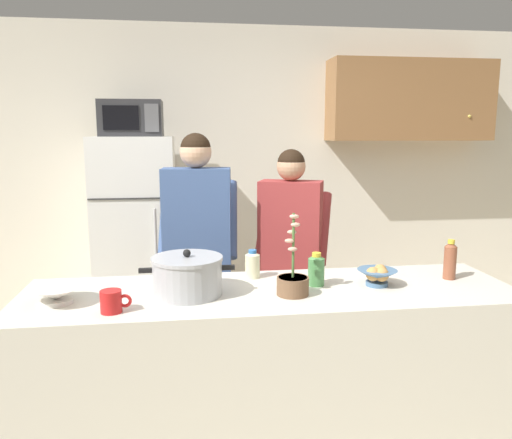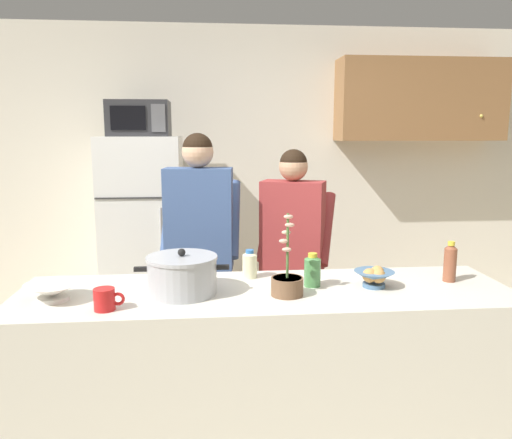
{
  "view_description": "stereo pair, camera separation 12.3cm",
  "coord_description": "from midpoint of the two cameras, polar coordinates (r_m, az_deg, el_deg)",
  "views": [
    {
      "loc": [
        -0.39,
        -2.28,
        1.66
      ],
      "look_at": [
        0.0,
        0.55,
        1.17
      ],
      "focal_mm": 34.99,
      "sensor_mm": 36.0,
      "label": 1
    },
    {
      "loc": [
        -0.26,
        -2.29,
        1.66
      ],
      "look_at": [
        0.0,
        0.55,
        1.17
      ],
      "focal_mm": 34.99,
      "sensor_mm": 36.0,
      "label": 2
    }
  ],
  "objects": [
    {
      "name": "bottle_near_edge",
      "position": [
        2.74,
        22.52,
        -4.51
      ],
      "size": [
        0.06,
        0.06,
        0.21
      ],
      "color": "brown",
      "rests_on": "kitchen_island"
    },
    {
      "name": "microwave",
      "position": [
        4.14,
        -12.36,
        11.2
      ],
      "size": [
        0.48,
        0.37,
        0.28
      ],
      "color": "#2D2D30",
      "rests_on": "refrigerator"
    },
    {
      "name": "bread_bowl",
      "position": [
        2.53,
        14.74,
        -6.38
      ],
      "size": [
        0.2,
        0.2,
        0.1
      ],
      "color": "#4C7299",
      "rests_on": "kitchen_island"
    },
    {
      "name": "bottle_far_corner",
      "position": [
        2.48,
        7.88,
        -5.75
      ],
      "size": [
        0.08,
        0.08,
        0.17
      ],
      "color": "#4C8C4C",
      "rests_on": "kitchen_island"
    },
    {
      "name": "kitchen_island",
      "position": [
        2.6,
        2.6,
        -17.76
      ],
      "size": [
        2.38,
        0.68,
        0.92
      ],
      "primitive_type": "cube",
      "color": "silver",
      "rests_on": "ground"
    },
    {
      "name": "empty_bowl",
      "position": [
        2.42,
        -20.86,
        -7.62
      ],
      "size": [
        0.25,
        0.25,
        0.08
      ],
      "color": "white",
      "rests_on": "kitchen_island"
    },
    {
      "name": "coffee_mug",
      "position": [
        2.22,
        -15.34,
        -8.8
      ],
      "size": [
        0.13,
        0.09,
        0.1
      ],
      "color": "red",
      "rests_on": "kitchen_island"
    },
    {
      "name": "person_near_pot",
      "position": [
        3.18,
        -5.39,
        -1.47
      ],
      "size": [
        0.54,
        0.46,
        1.67
      ],
      "color": "#726656",
      "rests_on": "ground"
    },
    {
      "name": "refrigerator",
      "position": [
        4.25,
        -11.85,
        -1.86
      ],
      "size": [
        0.64,
        0.68,
        1.64
      ],
      "color": "white",
      "rests_on": "ground"
    },
    {
      "name": "cooking_pot",
      "position": [
        2.36,
        -6.96,
        -6.3
      ],
      "size": [
        0.44,
        0.33,
        0.22
      ],
      "color": "#ADAFB5",
      "rests_on": "kitchen_island"
    },
    {
      "name": "bottle_mid_counter",
      "position": [
        2.6,
        0.64,
        -5.11
      ],
      "size": [
        0.08,
        0.08,
        0.15
      ],
      "color": "beige",
      "rests_on": "kitchen_island"
    },
    {
      "name": "potted_orchid",
      "position": [
        2.34,
        5.09,
        -7.14
      ],
      "size": [
        0.15,
        0.15,
        0.39
      ],
      "color": "brown",
      "rests_on": "kitchen_island"
    },
    {
      "name": "back_wall_unit",
      "position": [
        4.59,
        1.95,
        6.57
      ],
      "size": [
        6.0,
        0.48,
        2.6
      ],
      "color": "silver",
      "rests_on": "ground"
    },
    {
      "name": "person_by_sink",
      "position": [
        3.26,
        5.3,
        -2.54
      ],
      "size": [
        0.58,
        0.53,
        1.57
      ],
      "color": "#33384C",
      "rests_on": "ground"
    }
  ]
}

